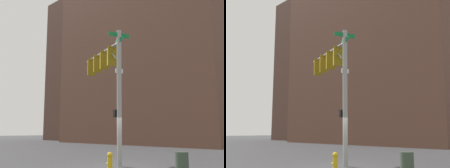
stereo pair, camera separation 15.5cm
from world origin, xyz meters
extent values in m
plane|color=#38383A|center=(0.00, 0.00, 0.00)|extent=(200.00, 200.00, 0.00)
cylinder|color=gray|center=(-0.21, -0.04, 3.66)|extent=(0.26, 0.26, 7.31)
cylinder|color=gray|center=(2.11, -0.86, 6.63)|extent=(4.68, 1.77, 0.12)
cylinder|color=gray|center=(0.63, -0.33, 6.18)|extent=(1.01, 0.43, 0.75)
cube|color=#0F6B33|center=(-0.21, -0.04, 7.06)|extent=(0.45, 1.19, 0.24)
cube|color=#0F6B33|center=(-0.21, -0.04, 6.76)|extent=(0.86, 0.33, 0.24)
cube|color=white|center=(-0.21, -0.04, 5.02)|extent=(0.18, 0.43, 0.24)
cube|color=gold|center=(0.80, -0.40, 6.07)|extent=(0.43, 0.43, 1.00)
cube|color=#775E0F|center=(0.62, -0.33, 6.07)|extent=(0.22, 0.53, 1.16)
sphere|color=#470A07|center=(0.99, -0.47, 6.37)|extent=(0.20, 0.20, 0.20)
cylinder|color=gold|center=(1.05, -0.49, 6.46)|extent=(0.11, 0.23, 0.23)
sphere|color=#4C330A|center=(0.99, -0.47, 6.07)|extent=(0.20, 0.20, 0.20)
cylinder|color=gold|center=(1.05, -0.49, 6.16)|extent=(0.11, 0.23, 0.23)
sphere|color=green|center=(0.99, -0.47, 5.77)|extent=(0.20, 0.20, 0.20)
cylinder|color=gold|center=(1.05, -0.49, 5.86)|extent=(0.11, 0.23, 0.23)
cube|color=gold|center=(1.81, -0.76, 6.07)|extent=(0.43, 0.43, 1.00)
cube|color=#775E0F|center=(1.63, -0.69, 6.07)|extent=(0.22, 0.53, 1.16)
sphere|color=red|center=(2.00, -0.83, 6.37)|extent=(0.20, 0.20, 0.20)
cylinder|color=gold|center=(2.06, -0.85, 6.46)|extent=(0.11, 0.23, 0.23)
sphere|color=#4C330A|center=(2.00, -0.83, 6.07)|extent=(0.20, 0.20, 0.20)
cylinder|color=gold|center=(2.06, -0.85, 6.16)|extent=(0.11, 0.23, 0.23)
sphere|color=#0A3819|center=(2.00, -0.83, 5.77)|extent=(0.20, 0.20, 0.20)
cylinder|color=gold|center=(2.06, -0.85, 5.86)|extent=(0.11, 0.23, 0.23)
cube|color=gold|center=(2.82, -1.12, 6.07)|extent=(0.43, 0.43, 1.00)
cube|color=#775E0F|center=(2.64, -1.05, 6.07)|extent=(0.22, 0.53, 1.16)
sphere|color=#470A07|center=(3.01, -1.19, 6.37)|extent=(0.20, 0.20, 0.20)
cylinder|color=gold|center=(3.07, -1.21, 6.46)|extent=(0.11, 0.23, 0.23)
sphere|color=#F29E0C|center=(3.01, -1.19, 6.07)|extent=(0.20, 0.20, 0.20)
cylinder|color=gold|center=(3.07, -1.21, 6.16)|extent=(0.11, 0.23, 0.23)
sphere|color=#0A3819|center=(3.01, -1.19, 5.77)|extent=(0.20, 0.20, 0.20)
cylinder|color=gold|center=(3.07, -1.21, 5.86)|extent=(0.11, 0.23, 0.23)
cube|color=gold|center=(3.82, -1.48, 6.07)|extent=(0.43, 0.43, 1.00)
cube|color=#775E0F|center=(3.64, -1.41, 6.07)|extent=(0.22, 0.53, 1.16)
sphere|color=red|center=(4.02, -1.55, 6.37)|extent=(0.20, 0.20, 0.20)
cylinder|color=gold|center=(4.08, -1.57, 6.46)|extent=(0.11, 0.23, 0.23)
sphere|color=#4C330A|center=(4.02, -1.55, 6.07)|extent=(0.20, 0.20, 0.20)
cylinder|color=gold|center=(4.08, -1.57, 6.16)|extent=(0.11, 0.23, 0.23)
sphere|color=#0A3819|center=(4.02, -1.55, 5.77)|extent=(0.20, 0.20, 0.20)
cylinder|color=gold|center=(4.08, -1.57, 5.86)|extent=(0.11, 0.23, 0.23)
cube|color=black|center=(0.05, -0.13, 2.73)|extent=(0.36, 0.42, 0.40)
cube|color=#EA5914|center=(0.18, -0.18, 2.73)|extent=(0.10, 0.24, 0.28)
cylinder|color=gold|center=(-1.31, 1.75, 0.33)|extent=(0.22, 0.22, 0.65)
sphere|color=gold|center=(-1.31, 1.75, 0.74)|extent=(0.26, 0.26, 0.26)
cylinder|color=gold|center=(-1.15, 1.75, 0.36)|extent=(0.10, 0.09, 0.09)
cylinder|color=#384738|center=(-4.10, 0.34, 0.47)|extent=(0.56, 0.56, 0.95)
cube|color=#4C3328|center=(32.18, -28.83, 14.48)|extent=(17.60, 15.78, 28.95)
cube|color=#7A99B2|center=(32.55, -39.36, 27.97)|extent=(28.54, 22.19, 55.95)
cube|color=brown|center=(33.43, -52.69, 26.48)|extent=(17.87, 19.24, 52.96)
camera|label=1|loc=(-10.64, 10.99, 1.80)|focal=45.84mm
camera|label=2|loc=(-10.74, 10.88, 1.80)|focal=45.84mm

